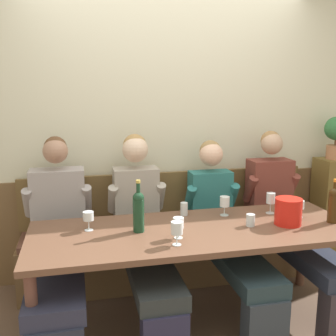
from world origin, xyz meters
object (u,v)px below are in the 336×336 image
(wine_glass_mid_right, at_px, (177,229))
(water_tumbler_center, at_px, (251,220))
(water_tumbler_right, at_px, (184,209))
(person_center_left_seat, at_px, (288,217))
(wine_bottle_green_tall, at_px, (334,204))
(wine_glass_by_bottle, at_px, (271,199))
(person_left_seat, at_px, (225,226))
(potted_plant, at_px, (336,134))
(wine_glass_center_front, at_px, (178,224))
(wine_glass_center_rear, at_px, (88,217))
(ice_bucket, at_px, (288,211))
(person_right_seat, at_px, (58,236))
(wine_bottle_clear_water, at_px, (139,210))
(wine_glass_right_end, at_px, (299,205))
(dining_table, at_px, (195,239))
(wall_bench, at_px, (172,249))
(person_center_right_seat, at_px, (143,226))
(wine_glass_left_end, at_px, (225,202))

(wine_glass_mid_right, bearing_deg, water_tumbler_center, 20.27)
(water_tumbler_right, bearing_deg, person_center_left_seat, 2.00)
(wine_bottle_green_tall, bearing_deg, wine_glass_by_bottle, 139.50)
(person_left_seat, bearing_deg, wine_glass_mid_right, -133.78)
(wine_bottle_green_tall, xyz_separation_m, wine_glass_by_bottle, (-0.34, 0.29, -0.03))
(wine_glass_mid_right, bearing_deg, potted_plant, 29.05)
(person_center_left_seat, height_order, wine_glass_center_front, person_center_left_seat)
(person_center_left_seat, bearing_deg, person_left_seat, -177.20)
(wine_glass_center_rear, xyz_separation_m, wine_glass_mid_right, (0.52, -0.38, 0.01))
(ice_bucket, height_order, wine_glass_center_front, ice_bucket)
(water_tumbler_right, bearing_deg, potted_plant, 15.29)
(wine_glass_mid_right, bearing_deg, wine_glass_center_rear, 143.70)
(person_right_seat, bearing_deg, wine_glass_by_bottle, -4.89)
(person_center_left_seat, distance_m, water_tumbler_center, 0.64)
(person_center_left_seat, bearing_deg, wine_glass_mid_right, -151.84)
(wine_bottle_clear_water, distance_m, wine_glass_right_end, 1.22)
(wine_glass_center_rear, distance_m, wine_glass_mid_right, 0.65)
(dining_table, distance_m, wine_bottle_clear_water, 0.45)
(wall_bench, xyz_separation_m, wine_glass_center_rear, (-0.72, -0.57, 0.54))
(person_right_seat, height_order, person_center_left_seat, person_right_seat)
(wine_glass_by_bottle, xyz_separation_m, wine_glass_center_front, (-0.83, -0.34, -0.02))
(wine_glass_center_front, bearing_deg, wine_bottle_clear_water, 142.21)
(person_center_right_seat, height_order, wine_glass_center_front, person_center_right_seat)
(person_right_seat, bearing_deg, person_center_left_seat, -0.01)
(wine_glass_mid_right, xyz_separation_m, water_tumbler_right, (0.20, 0.56, -0.05))
(wine_glass_center_rear, xyz_separation_m, water_tumbler_right, (0.72, 0.17, -0.05))
(person_center_right_seat, distance_m, wine_bottle_clear_water, 0.39)
(person_left_seat, distance_m, wine_glass_center_rear, 1.10)
(wine_glass_center_rear, bearing_deg, person_left_seat, 9.43)
(person_right_seat, bearing_deg, person_center_right_seat, 0.88)
(ice_bucket, bearing_deg, wine_bottle_clear_water, 174.81)
(person_right_seat, distance_m, wine_bottle_green_tall, 2.01)
(wine_glass_by_bottle, height_order, wine_glass_center_rear, wine_glass_by_bottle)
(wall_bench, relative_size, wine_glass_right_end, 19.70)
(ice_bucket, xyz_separation_m, wine_bottle_green_tall, (0.34, -0.03, 0.04))
(wine_glass_mid_right, xyz_separation_m, potted_plant, (1.78, 0.99, 0.43))
(person_right_seat, distance_m, person_center_left_seat, 1.84)
(wine_glass_left_end, bearing_deg, wine_glass_center_rear, -174.46)
(water_tumbler_center, bearing_deg, person_right_seat, 164.49)
(wine_glass_center_rear, bearing_deg, wine_bottle_clear_water, -16.40)
(potted_plant, bearing_deg, wine_glass_center_front, -153.20)
(wine_glass_center_front, height_order, wine_glass_mid_right, wine_glass_mid_right)
(dining_table, height_order, ice_bucket, ice_bucket)
(person_left_seat, bearing_deg, wine_glass_right_end, -26.51)
(dining_table, bearing_deg, wine_bottle_green_tall, -5.35)
(wine_glass_left_end, xyz_separation_m, potted_plant, (1.28, 0.51, 0.43))
(wall_bench, distance_m, person_center_left_seat, 1.03)
(person_center_right_seat, height_order, person_center_left_seat, person_center_right_seat)
(wine_glass_left_end, height_order, water_tumbler_right, wine_glass_left_end)
(water_tumbler_center, bearing_deg, ice_bucket, -5.61)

